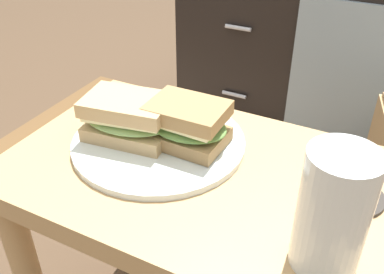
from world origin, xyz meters
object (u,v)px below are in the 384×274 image
(tv_cabinet, at_px, (339,54))
(sandwich_back, at_px, (188,124))
(beer_glass, at_px, (333,214))
(plate, at_px, (159,142))
(coaster, at_px, (352,196))
(sandwich_front, at_px, (129,118))

(tv_cabinet, distance_m, sandwich_back, 0.94)
(tv_cabinet, height_order, beer_glass, beer_glass)
(plate, height_order, coaster, plate)
(tv_cabinet, bearing_deg, sandwich_back, -94.50)
(tv_cabinet, relative_size, beer_glass, 6.62)
(sandwich_back, xyz_separation_m, coaster, (0.24, -0.00, -0.04))
(plate, relative_size, coaster, 3.17)
(sandwich_back, xyz_separation_m, beer_glass, (0.23, -0.13, 0.03))
(tv_cabinet, xyz_separation_m, sandwich_back, (-0.07, -0.91, 0.21))
(beer_glass, bearing_deg, sandwich_back, 151.93)
(tv_cabinet, bearing_deg, beer_glass, -81.05)
(coaster, bearing_deg, beer_glass, -94.57)
(plate, bearing_deg, tv_cabinet, 82.82)
(plate, xyz_separation_m, beer_glass, (0.28, -0.11, 0.07))
(plate, height_order, beer_glass, beer_glass)
(tv_cabinet, height_order, coaster, tv_cabinet)
(sandwich_front, xyz_separation_m, beer_glass, (0.32, -0.10, 0.03))
(sandwich_back, distance_m, coaster, 0.25)
(coaster, bearing_deg, sandwich_back, 179.69)
(beer_glass, bearing_deg, coaster, 85.43)
(sandwich_back, height_order, coaster, sandwich_back)
(beer_glass, bearing_deg, plate, 157.90)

